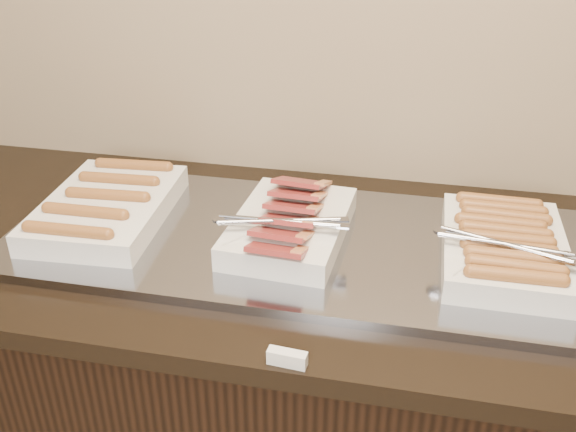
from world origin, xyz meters
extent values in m
cube|color=black|center=(0.00, 2.13, 0.43)|extent=(2.00, 0.70, 0.86)
cube|color=black|center=(0.00, 2.13, 0.88)|extent=(2.06, 0.76, 0.04)
cube|color=gray|center=(0.00, 2.13, 0.91)|extent=(1.20, 0.50, 0.02)
cube|color=silver|center=(-0.42, 2.13, 0.95)|extent=(0.27, 0.39, 0.05)
cylinder|color=olive|center=(-0.42, 1.97, 0.98)|extent=(0.17, 0.03, 0.03)
cylinder|color=olive|center=(-0.43, 2.05, 0.98)|extent=(0.17, 0.03, 0.03)
cylinder|color=olive|center=(-0.42, 2.13, 0.98)|extent=(0.17, 0.04, 0.03)
cylinder|color=olive|center=(-0.43, 2.21, 0.98)|extent=(0.17, 0.04, 0.03)
cylinder|color=olive|center=(-0.42, 2.29, 0.98)|extent=(0.17, 0.04, 0.03)
cube|color=silver|center=(-0.01, 2.13, 0.95)|extent=(0.24, 0.34, 0.05)
cube|color=#983131|center=(-0.01, 2.00, 0.97)|extent=(0.12, 0.10, 0.04)
cube|color=#983131|center=(-0.01, 2.05, 0.97)|extent=(0.12, 0.10, 0.04)
cube|color=#983131|center=(-0.01, 2.10, 0.98)|extent=(0.11, 0.09, 0.04)
cube|color=#983131|center=(-0.01, 2.16, 0.98)|extent=(0.11, 0.09, 0.04)
cube|color=#983131|center=(-0.01, 2.21, 0.98)|extent=(0.11, 0.09, 0.04)
cube|color=#983131|center=(-0.02, 2.26, 0.99)|extent=(0.12, 0.10, 0.04)
cube|color=silver|center=(0.41, 2.13, 0.95)|extent=(0.23, 0.35, 0.05)
cylinder|color=olive|center=(0.42, 1.99, 0.98)|extent=(0.15, 0.03, 0.03)
cylinder|color=olive|center=(0.42, 2.02, 0.98)|extent=(0.16, 0.03, 0.03)
cylinder|color=olive|center=(0.42, 2.05, 0.98)|extent=(0.15, 0.03, 0.03)
cylinder|color=olive|center=(0.41, 2.08, 0.98)|extent=(0.15, 0.03, 0.03)
cylinder|color=olive|center=(0.42, 2.11, 0.98)|extent=(0.15, 0.03, 0.03)
cylinder|color=olive|center=(0.41, 2.15, 0.98)|extent=(0.15, 0.03, 0.03)
cylinder|color=olive|center=(0.41, 2.18, 0.98)|extent=(0.15, 0.03, 0.03)
cylinder|color=olive|center=(0.42, 2.21, 0.98)|extent=(0.16, 0.03, 0.03)
cylinder|color=olive|center=(0.42, 2.24, 0.98)|extent=(0.15, 0.03, 0.03)
cylinder|color=olive|center=(0.41, 2.27, 0.98)|extent=(0.15, 0.03, 0.03)
cube|color=silver|center=(0.06, 1.77, 0.91)|extent=(0.07, 0.02, 0.03)
camera|label=1|loc=(0.22, 1.00, 1.60)|focal=40.00mm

